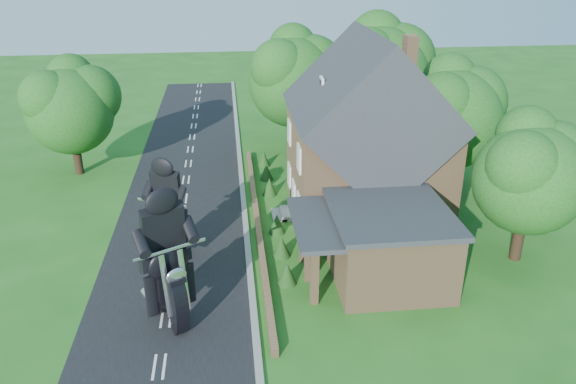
{
  "coord_description": "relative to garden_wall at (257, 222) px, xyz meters",
  "views": [
    {
      "loc": [
        2.93,
        -22.72,
        14.33
      ],
      "look_at": [
        5.79,
        3.05,
        2.8
      ],
      "focal_mm": 35.0,
      "sensor_mm": 36.0,
      "label": 1
    }
  ],
  "objects": [
    {
      "name": "tree_behind_house",
      "position": [
        9.88,
        11.14,
        6.03
      ],
      "size": [
        7.81,
        7.2,
        10.08
      ],
      "color": "black",
      "rests_on": "ground"
    },
    {
      "name": "shrub_b",
      "position": [
        1.0,
        -3.5,
        0.35
      ],
      "size": [
        0.9,
        0.9,
        1.1
      ],
      "primitive_type": "cone",
      "color": "#143611",
      "rests_on": "ground"
    },
    {
      "name": "tree_house_right",
      "position": [
        12.35,
        3.62,
        4.99
      ],
      "size": [
        6.51,
        6.0,
        8.4
      ],
      "color": "black",
      "rests_on": "ground"
    },
    {
      "name": "kerb",
      "position": [
        -0.65,
        -5.0,
        -0.14
      ],
      "size": [
        0.3,
        80.0,
        0.12
      ],
      "primitive_type": "cube",
      "color": "gray",
      "rests_on": "ground"
    },
    {
      "name": "shrub_f",
      "position": [
        1.0,
        9.0,
        0.35
      ],
      "size": [
        0.9,
        0.9,
        1.1
      ],
      "primitive_type": "cone",
      "color": "#143611",
      "rests_on": "ground"
    },
    {
      "name": "road",
      "position": [
        -4.3,
        -5.0,
        -0.19
      ],
      "size": [
        7.0,
        80.0,
        0.02
      ],
      "primitive_type": "cube",
      "color": "black",
      "rests_on": "ground"
    },
    {
      "name": "ground",
      "position": [
        -4.3,
        -5.0,
        -0.2
      ],
      "size": [
        120.0,
        120.0,
        0.0
      ],
      "primitive_type": "plane",
      "color": "#1F5919",
      "rests_on": "ground"
    },
    {
      "name": "house",
      "position": [
        6.19,
        1.0,
        4.14
      ],
      "size": [
        9.54,
        8.64,
        10.24
      ],
      "color": "#8C6847",
      "rests_on": "ground"
    },
    {
      "name": "garden_wall",
      "position": [
        0.0,
        0.0,
        0.0
      ],
      "size": [
        0.3,
        22.0,
        0.4
      ],
      "primitive_type": "cube",
      "color": "#8C6847",
      "rests_on": "ground"
    },
    {
      "name": "shrub_e",
      "position": [
        1.0,
        6.5,
        0.35
      ],
      "size": [
        0.9,
        0.9,
        1.1
      ],
      "primitive_type": "cone",
      "color": "#143611",
      "rests_on": "ground"
    },
    {
      "name": "annex",
      "position": [
        5.57,
        -5.8,
        1.57
      ],
      "size": [
        7.05,
        5.94,
        3.44
      ],
      "color": "#8C6847",
      "rests_on": "ground"
    },
    {
      "name": "motorcycle_follow",
      "position": [
        -4.38,
        -3.15,
        0.61
      ],
      "size": [
        1.15,
        1.76,
        1.62
      ],
      "primitive_type": null,
      "rotation": [
        0.0,
        0.0,
        2.69
      ],
      "color": "black",
      "rests_on": "ground"
    },
    {
      "name": "tree_far_road",
      "position": [
        -11.16,
        9.11,
        4.64
      ],
      "size": [
        6.08,
        5.6,
        7.84
      ],
      "color": "black",
      "rests_on": "ground"
    },
    {
      "name": "shrub_c",
      "position": [
        1.0,
        -1.0,
        0.35
      ],
      "size": [
        0.9,
        0.9,
        1.1
      ],
      "primitive_type": "cone",
      "color": "#143611",
      "rests_on": "ground"
    },
    {
      "name": "tree_annex_side",
      "position": [
        12.83,
        -4.9,
        4.49
      ],
      "size": [
        5.64,
        5.2,
        7.48
      ],
      "color": "black",
      "rests_on": "ground"
    },
    {
      "name": "motorcycle_lead",
      "position": [
        -4.03,
        -8.36,
        0.72
      ],
      "size": [
        1.38,
        1.97,
        1.83
      ],
      "primitive_type": null,
      "rotation": [
        0.0,
        0.0,
        3.64
      ],
      "color": "black",
      "rests_on": "ground"
    },
    {
      "name": "shrub_a",
      "position": [
        1.0,
        -6.0,
        0.35
      ],
      "size": [
        0.9,
        0.9,
        1.1
      ],
      "primitive_type": "cone",
      "color": "#143611",
      "rests_on": "ground"
    },
    {
      "name": "tree_behind_left",
      "position": [
        3.86,
        12.13,
        5.53
      ],
      "size": [
        6.94,
        6.4,
        9.16
      ],
      "color": "black",
      "rests_on": "ground"
    },
    {
      "name": "shrub_d",
      "position": [
        1.0,
        4.0,
        0.35
      ],
      "size": [
        0.9,
        0.9,
        1.1
      ],
      "primitive_type": "cone",
      "color": "#143611",
      "rests_on": "ground"
    }
  ]
}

